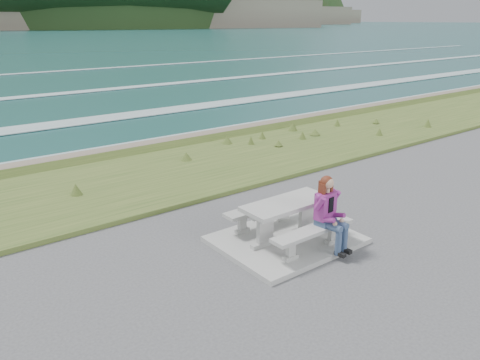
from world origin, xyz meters
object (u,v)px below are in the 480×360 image
object	(u,v)px
picnic_table	(287,210)
seated_woman	(331,223)
bench_landward	(313,234)
bench_seaward	(263,210)

from	to	relation	value
picnic_table	seated_woman	world-z (taller)	seated_woman
bench_landward	seated_woman	xyz separation A→B (m)	(0.33, -0.13, 0.16)
seated_woman	picnic_table	bearing A→B (deg)	105.43
bench_landward	bench_seaward	size ratio (longest dim) A/B	1.00
picnic_table	bench_landward	world-z (taller)	picnic_table
bench_landward	seated_woman	size ratio (longest dim) A/B	1.30
bench_landward	seated_woman	distance (m)	0.39
bench_seaward	seated_woman	size ratio (longest dim) A/B	1.30
bench_seaward	seated_woman	distance (m)	1.57
bench_landward	picnic_table	bearing A→B (deg)	90.00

